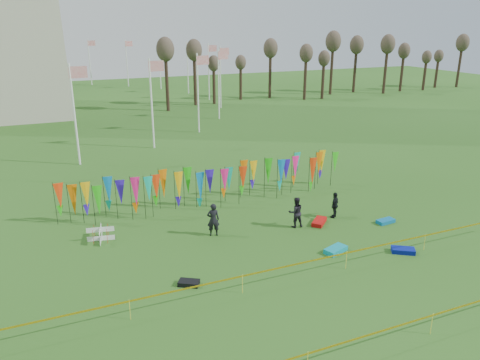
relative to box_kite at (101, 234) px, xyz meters
name	(u,v)px	position (x,y,z in m)	size (l,w,h in m)	color
ground	(272,266)	(7.06, -5.95, -0.40)	(160.00, 160.00, 0.00)	#265317
banner_row	(214,180)	(7.34, 2.64, 1.18)	(18.64, 0.64, 2.46)	black
caution_tape_near	(284,268)	(6.84, -7.53, 0.38)	(26.00, 0.02, 0.90)	yellow
caution_tape_far	(358,339)	(6.84, -12.81, 0.38)	(26.00, 0.02, 0.90)	yellow
tree_line	(330,55)	(39.06, 38.05, 5.77)	(53.92, 1.92, 7.84)	#3C291E
box_kite	(101,234)	(0.00, 0.00, 0.00)	(0.72, 0.72, 0.80)	red
person_left	(213,220)	(5.69, -1.69, 0.52)	(0.67, 0.49, 1.83)	black
person_mid	(296,212)	(10.32, -2.45, 0.48)	(0.86, 0.53, 1.76)	black
person_right	(335,205)	(13.09, -2.20, 0.38)	(0.92, 0.52, 1.56)	black
kite_bag_turquoise	(336,250)	(10.67, -5.93, -0.28)	(1.23, 0.61, 0.25)	#0B97AB
kite_bag_blue	(403,250)	(13.74, -7.32, -0.28)	(1.12, 0.59, 0.24)	#091893
kite_bag_red	(319,222)	(11.78, -2.64, -0.29)	(1.26, 0.58, 0.23)	red
kite_bag_black	(189,283)	(2.95, -6.02, -0.30)	(0.90, 0.52, 0.21)	black
kite_bag_teal	(386,221)	(15.36, -4.04, -0.30)	(1.07, 0.51, 0.20)	#0B68A1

